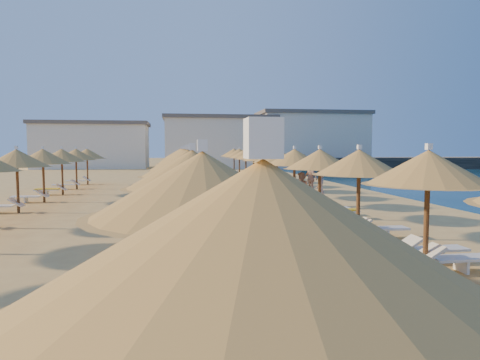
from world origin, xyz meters
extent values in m
plane|color=#E5B764|center=(0.00, 0.00, 0.00)|extent=(220.00, 220.00, 0.00)
cube|color=black|center=(28.99, 38.74, 0.75)|extent=(30.26, 7.16, 1.50)
cube|color=white|center=(-14.55, 46.72, 3.00)|extent=(15.00, 8.00, 6.00)
cube|color=#59514C|center=(-14.55, 46.72, 6.25)|extent=(15.60, 8.48, 0.50)
cube|color=white|center=(3.11, 44.36, 3.40)|extent=(15.00, 8.00, 6.80)
cube|color=#59514C|center=(3.11, 44.36, 7.05)|extent=(15.60, 8.48, 0.50)
cube|color=white|center=(16.68, 44.44, 3.80)|extent=(15.00, 8.00, 7.60)
cube|color=#59514C|center=(16.68, 44.44, 7.85)|extent=(15.60, 8.48, 0.50)
cylinder|color=brown|center=(2.75, -7.42, 1.13)|extent=(0.12, 0.12, 2.26)
cone|color=#A57230|center=(2.75, -7.42, 2.40)|extent=(2.68, 2.68, 0.78)
cone|color=#A57230|center=(2.75, -7.42, 2.07)|extent=(2.89, 2.89, 0.12)
cube|color=white|center=(2.75, -7.42, 2.86)|extent=(0.12, 0.12, 0.14)
cylinder|color=brown|center=(2.75, -3.77, 1.13)|extent=(0.12, 0.12, 2.26)
cone|color=#A57230|center=(2.75, -3.77, 2.40)|extent=(2.68, 2.68, 0.78)
cone|color=#A57230|center=(2.75, -3.77, 2.07)|extent=(2.89, 2.89, 0.12)
cube|color=white|center=(2.75, -3.77, 2.86)|extent=(0.12, 0.12, 0.14)
cylinder|color=brown|center=(2.75, -0.11, 1.13)|extent=(0.12, 0.12, 2.26)
cone|color=#A57230|center=(2.75, -0.11, 2.40)|extent=(2.68, 2.68, 0.78)
cone|color=#A57230|center=(2.75, -0.11, 2.07)|extent=(2.89, 2.89, 0.12)
cube|color=white|center=(2.75, -0.11, 2.86)|extent=(0.12, 0.12, 0.14)
cylinder|color=brown|center=(2.75, 3.54, 1.13)|extent=(0.12, 0.12, 2.26)
cone|color=#A57230|center=(2.75, 3.54, 2.40)|extent=(2.68, 2.68, 0.78)
cone|color=#A57230|center=(2.75, 3.54, 2.07)|extent=(2.89, 2.89, 0.12)
cube|color=white|center=(2.75, 3.54, 2.86)|extent=(0.12, 0.12, 0.14)
cylinder|color=brown|center=(2.75, 7.20, 1.13)|extent=(0.12, 0.12, 2.26)
cone|color=#A57230|center=(2.75, 7.20, 2.40)|extent=(2.68, 2.68, 0.78)
cone|color=#A57230|center=(2.75, 7.20, 2.07)|extent=(2.89, 2.89, 0.12)
cube|color=white|center=(2.75, 7.20, 2.86)|extent=(0.12, 0.12, 0.14)
cylinder|color=brown|center=(2.75, 10.85, 1.13)|extent=(0.12, 0.12, 2.26)
cone|color=#A57230|center=(2.75, 10.85, 2.40)|extent=(2.68, 2.68, 0.78)
cone|color=#A57230|center=(2.75, 10.85, 2.07)|extent=(2.89, 2.89, 0.12)
cube|color=white|center=(2.75, 10.85, 2.86)|extent=(0.12, 0.12, 0.14)
cylinder|color=brown|center=(2.75, 14.51, 1.13)|extent=(0.12, 0.12, 2.26)
cone|color=#A57230|center=(2.75, 14.51, 2.40)|extent=(2.68, 2.68, 0.78)
cone|color=#A57230|center=(2.75, 14.51, 2.07)|extent=(2.89, 2.89, 0.12)
cube|color=white|center=(2.75, 14.51, 2.86)|extent=(0.12, 0.12, 0.14)
cylinder|color=brown|center=(2.75, 18.16, 1.13)|extent=(0.12, 0.12, 2.26)
cone|color=#A57230|center=(2.75, 18.16, 2.40)|extent=(2.68, 2.68, 0.78)
cone|color=#A57230|center=(2.75, 18.16, 2.07)|extent=(2.89, 2.89, 0.12)
cube|color=white|center=(2.75, 18.16, 2.86)|extent=(0.12, 0.12, 0.14)
cylinder|color=brown|center=(2.75, 21.82, 1.13)|extent=(0.12, 0.12, 2.26)
cone|color=#A57230|center=(2.75, 21.82, 2.40)|extent=(2.68, 2.68, 0.78)
cone|color=#A57230|center=(2.75, 21.82, 2.07)|extent=(2.89, 2.89, 0.12)
cube|color=white|center=(2.75, 21.82, 2.86)|extent=(0.12, 0.12, 0.14)
cylinder|color=brown|center=(2.75, 25.47, 1.13)|extent=(0.12, 0.12, 2.26)
cone|color=#A57230|center=(2.75, 25.47, 2.40)|extent=(2.68, 2.68, 0.78)
cone|color=#A57230|center=(2.75, 25.47, 2.07)|extent=(2.89, 2.89, 0.12)
cube|color=white|center=(2.75, 25.47, 2.86)|extent=(0.12, 0.12, 0.14)
cone|color=#A57230|center=(-2.46, -14.73, 2.40)|extent=(2.68, 2.68, 0.78)
cone|color=#A57230|center=(-2.46, -14.73, 2.07)|extent=(2.89, 2.89, 0.12)
cube|color=white|center=(-2.46, -14.73, 2.86)|extent=(0.12, 0.12, 0.14)
cylinder|color=brown|center=(-2.46, -11.08, 1.13)|extent=(0.12, 0.12, 2.26)
cone|color=#A57230|center=(-2.46, -11.08, 2.40)|extent=(2.68, 2.68, 0.78)
cone|color=#A57230|center=(-2.46, -11.08, 2.07)|extent=(2.89, 2.89, 0.12)
cube|color=white|center=(-2.46, -11.08, 2.86)|extent=(0.12, 0.12, 0.14)
cylinder|color=brown|center=(-2.46, -7.42, 1.13)|extent=(0.12, 0.12, 2.26)
cone|color=#A57230|center=(-2.46, -7.42, 2.40)|extent=(2.68, 2.68, 0.78)
cone|color=#A57230|center=(-2.46, -7.42, 2.07)|extent=(2.89, 2.89, 0.12)
cube|color=white|center=(-2.46, -7.42, 2.86)|extent=(0.12, 0.12, 0.14)
cylinder|color=brown|center=(-2.46, -3.77, 1.13)|extent=(0.12, 0.12, 2.26)
cone|color=#A57230|center=(-2.46, -3.77, 2.40)|extent=(2.68, 2.68, 0.78)
cone|color=#A57230|center=(-2.46, -3.77, 2.07)|extent=(2.89, 2.89, 0.12)
cube|color=white|center=(-2.46, -3.77, 2.86)|extent=(0.12, 0.12, 0.14)
cylinder|color=brown|center=(-2.46, -0.11, 1.13)|extent=(0.12, 0.12, 2.26)
cone|color=#A57230|center=(-2.46, -0.11, 2.40)|extent=(2.68, 2.68, 0.78)
cone|color=#A57230|center=(-2.46, -0.11, 2.07)|extent=(2.89, 2.89, 0.12)
cube|color=white|center=(-2.46, -0.11, 2.86)|extent=(0.12, 0.12, 0.14)
cylinder|color=brown|center=(-2.46, 3.54, 1.13)|extent=(0.12, 0.12, 2.26)
cone|color=#A57230|center=(-2.46, 3.54, 2.40)|extent=(2.68, 2.68, 0.78)
cone|color=#A57230|center=(-2.46, 3.54, 2.07)|extent=(2.89, 2.89, 0.12)
cube|color=white|center=(-2.46, 3.54, 2.86)|extent=(0.12, 0.12, 0.14)
cylinder|color=brown|center=(-2.46, 7.20, 1.13)|extent=(0.12, 0.12, 2.26)
cone|color=#A57230|center=(-2.46, 7.20, 2.40)|extent=(2.68, 2.68, 0.78)
cone|color=#A57230|center=(-2.46, 7.20, 2.07)|extent=(2.89, 2.89, 0.12)
cube|color=white|center=(-2.46, 7.20, 2.86)|extent=(0.12, 0.12, 0.14)
cylinder|color=brown|center=(-2.46, 10.85, 1.13)|extent=(0.12, 0.12, 2.26)
cone|color=#A57230|center=(-2.46, 10.85, 2.40)|extent=(2.68, 2.68, 0.78)
cone|color=#A57230|center=(-2.46, 10.85, 2.07)|extent=(2.89, 2.89, 0.12)
cube|color=white|center=(-2.46, 10.85, 2.86)|extent=(0.12, 0.12, 0.14)
cylinder|color=brown|center=(-2.46, 14.51, 1.13)|extent=(0.12, 0.12, 2.26)
cone|color=#A57230|center=(-2.46, 14.51, 2.40)|extent=(2.68, 2.68, 0.78)
cone|color=#A57230|center=(-2.46, 14.51, 2.07)|extent=(2.89, 2.89, 0.12)
cube|color=white|center=(-2.46, 14.51, 2.86)|extent=(0.12, 0.12, 0.14)
cylinder|color=brown|center=(-2.46, 18.16, 1.13)|extent=(0.12, 0.12, 2.26)
cone|color=#A57230|center=(-2.46, 18.16, 2.40)|extent=(2.68, 2.68, 0.78)
cone|color=#A57230|center=(-2.46, 18.16, 2.07)|extent=(2.89, 2.89, 0.12)
cube|color=white|center=(-2.46, 18.16, 2.86)|extent=(0.12, 0.12, 0.14)
cylinder|color=brown|center=(-2.46, 21.82, 1.13)|extent=(0.12, 0.12, 2.26)
cone|color=#A57230|center=(-2.46, 21.82, 2.40)|extent=(2.68, 2.68, 0.78)
cone|color=#A57230|center=(-2.46, 21.82, 2.07)|extent=(2.89, 2.89, 0.12)
cube|color=white|center=(-2.46, 21.82, 2.86)|extent=(0.12, 0.12, 0.14)
cylinder|color=brown|center=(-2.46, 25.47, 1.13)|extent=(0.12, 0.12, 2.26)
cone|color=#A57230|center=(-2.46, 25.47, 2.40)|extent=(2.68, 2.68, 0.78)
cone|color=#A57230|center=(-2.46, 25.47, 2.07)|extent=(2.89, 2.89, 0.12)
cube|color=white|center=(-2.46, 25.47, 2.86)|extent=(0.12, 0.12, 0.14)
cylinder|color=brown|center=(-9.66, 3.54, 1.13)|extent=(0.12, 0.12, 2.26)
cone|color=#A57230|center=(-9.66, 3.54, 2.40)|extent=(2.68, 2.68, 0.78)
cone|color=#A57230|center=(-9.66, 3.54, 2.07)|extent=(2.89, 2.89, 0.12)
cube|color=white|center=(-9.66, 3.54, 2.86)|extent=(0.12, 0.12, 0.14)
cylinder|color=brown|center=(-9.66, 7.20, 1.13)|extent=(0.12, 0.12, 2.26)
cone|color=#A57230|center=(-9.66, 7.20, 2.40)|extent=(2.68, 2.68, 0.78)
cone|color=#A57230|center=(-9.66, 7.20, 2.07)|extent=(2.89, 2.89, 0.12)
cube|color=white|center=(-9.66, 7.20, 2.86)|extent=(0.12, 0.12, 0.14)
cylinder|color=brown|center=(-9.66, 10.85, 1.13)|extent=(0.12, 0.12, 2.26)
cone|color=#A57230|center=(-9.66, 10.85, 2.40)|extent=(2.68, 2.68, 0.78)
cone|color=#A57230|center=(-9.66, 10.85, 2.07)|extent=(2.89, 2.89, 0.12)
cube|color=white|center=(-9.66, 10.85, 2.86)|extent=(0.12, 0.12, 0.14)
cylinder|color=brown|center=(-9.66, 14.51, 1.13)|extent=(0.12, 0.12, 2.26)
cone|color=#A57230|center=(-9.66, 14.51, 2.40)|extent=(2.68, 2.68, 0.78)
cone|color=#A57230|center=(-9.66, 14.51, 2.07)|extent=(2.89, 2.89, 0.12)
cube|color=white|center=(-9.66, 14.51, 2.86)|extent=(0.12, 0.12, 0.14)
cylinder|color=brown|center=(-9.66, 18.16, 1.13)|extent=(0.12, 0.12, 2.26)
cone|color=#A57230|center=(-9.66, 18.16, 2.40)|extent=(2.68, 2.68, 0.78)
cone|color=#A57230|center=(-9.66, 18.16, 2.07)|extent=(2.89, 2.89, 0.12)
cube|color=white|center=(-9.66, 18.16, 2.86)|extent=(0.12, 0.12, 0.14)
cube|color=white|center=(-3.36, -11.08, 0.32)|extent=(1.43, 0.55, 0.06)
cube|color=white|center=(-2.53, -11.08, 0.46)|extent=(0.58, 0.55, 0.40)
cube|color=white|center=(3.65, -7.42, 0.32)|extent=(1.43, 0.55, 0.06)
cube|color=white|center=(3.65, -7.42, 0.16)|extent=(0.06, 0.49, 0.32)
cube|color=white|center=(2.82, -7.42, 0.46)|extent=(0.58, 0.55, 0.40)
cube|color=white|center=(3.65, -6.52, 0.32)|extent=(1.43, 0.55, 0.06)
cube|color=white|center=(3.65, -6.52, 0.16)|extent=(0.06, 0.49, 0.32)
cube|color=white|center=(2.82, -6.52, 0.46)|extent=(0.58, 0.55, 0.40)
cube|color=white|center=(-3.36, -7.42, 0.32)|extent=(1.43, 0.55, 0.06)
cube|color=white|center=(-3.36, -7.42, 0.16)|extent=(0.06, 0.49, 0.32)
cube|color=white|center=(-2.53, -7.42, 0.46)|extent=(0.58, 0.55, 0.40)
cube|color=white|center=(3.65, -3.77, 0.32)|extent=(1.43, 0.55, 0.06)
cube|color=white|center=(3.65, -3.77, 0.16)|extent=(0.06, 0.49, 0.32)
cube|color=white|center=(2.82, -3.77, 0.46)|extent=(0.58, 0.55, 0.40)
cube|color=white|center=(-3.36, -3.77, 0.32)|extent=(1.43, 0.55, 0.06)
cube|color=white|center=(-3.36, -3.77, 0.16)|extent=(0.06, 0.49, 0.32)
cube|color=white|center=(-2.53, -3.77, 0.46)|extent=(0.58, 0.55, 0.40)
cube|color=white|center=(-3.36, -4.67, 0.32)|extent=(1.43, 0.55, 0.06)
cube|color=white|center=(-3.36, -4.67, 0.16)|extent=(0.06, 0.49, 0.32)
cube|color=white|center=(-2.53, -4.67, 0.46)|extent=(0.58, 0.55, 0.40)
cube|color=yellow|center=(-3.36, -4.67, 0.38)|extent=(1.37, 0.51, 0.05)
cube|color=white|center=(3.65, -0.11, 0.32)|extent=(1.43, 0.55, 0.06)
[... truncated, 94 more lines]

